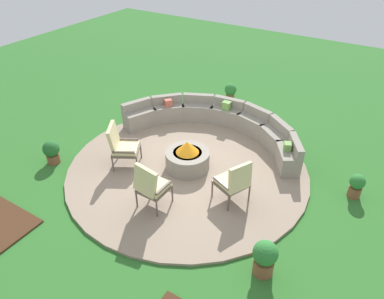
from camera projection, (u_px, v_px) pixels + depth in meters
The scene contains 11 objects.
ground_plane at pixel (188, 169), 8.67m from camera, with size 24.00×24.00×0.00m, color #2D6B28.
patio_circle at pixel (188, 168), 8.66m from camera, with size 5.66×5.66×0.06m, color gray.
fire_pit at pixel (188, 158), 8.49m from camera, with size 1.04×1.04×0.71m.
curved_stone_bench at pixel (219, 123), 9.79m from camera, with size 4.94×2.16×0.73m.
lounge_chair_front_left at pixel (122, 145), 8.43m from camera, with size 0.83×0.84×1.08m.
lounge_chair_front_right at pixel (151, 185), 7.20m from camera, with size 0.61×0.58×1.13m.
lounge_chair_back_left at pixel (234, 181), 7.36m from camera, with size 0.77×0.78×1.01m.
potted_plant_0 at pixel (230, 91), 11.52m from camera, with size 0.37×0.37×0.59m.
potted_plant_1 at pixel (265, 257), 6.03m from camera, with size 0.43×0.43×0.70m.
potted_plant_2 at pixel (356, 185), 7.69m from camera, with size 0.32×0.32×0.56m.
potted_plant_3 at pixel (52, 151), 8.72m from camera, with size 0.40×0.40×0.60m.
Camera 1 is at (3.74, -5.85, 5.23)m, focal length 33.97 mm.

